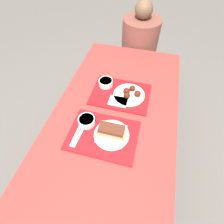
{
  "coord_description": "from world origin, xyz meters",
  "views": [
    {
      "loc": [
        0.17,
        -0.69,
        1.75
      ],
      "look_at": [
        -0.01,
        0.02,
        0.81
      ],
      "focal_mm": 28.0,
      "sensor_mm": 36.0,
      "label": 1
    }
  ],
  "objects_px": {
    "brisket_sandwich_plate": "(111,132)",
    "person_seated_across": "(140,41)",
    "wings_plate_far": "(130,93)",
    "bowl_coleslaw_near": "(87,121)",
    "bowl_coleslaw_far": "(106,82)",
    "tray_near": "(103,135)",
    "tray_far": "(121,94)"
  },
  "relations": [
    {
      "from": "tray_far",
      "to": "wings_plate_far",
      "type": "relative_size",
      "value": 1.85
    },
    {
      "from": "tray_near",
      "to": "wings_plate_far",
      "type": "distance_m",
      "value": 0.4
    },
    {
      "from": "bowl_coleslaw_near",
      "to": "wings_plate_far",
      "type": "bearing_deg",
      "value": 55.22
    },
    {
      "from": "wings_plate_far",
      "to": "brisket_sandwich_plate",
      "type": "bearing_deg",
      "value": -96.78
    },
    {
      "from": "bowl_coleslaw_far",
      "to": "wings_plate_far",
      "type": "bearing_deg",
      "value": -16.87
    },
    {
      "from": "bowl_coleslaw_near",
      "to": "wings_plate_far",
      "type": "height_order",
      "value": "wings_plate_far"
    },
    {
      "from": "bowl_coleslaw_near",
      "to": "bowl_coleslaw_far",
      "type": "relative_size",
      "value": 1.0
    },
    {
      "from": "brisket_sandwich_plate",
      "to": "bowl_coleslaw_far",
      "type": "xyz_separation_m",
      "value": [
        -0.16,
        0.44,
        -0.0
      ]
    },
    {
      "from": "person_seated_across",
      "to": "bowl_coleslaw_far",
      "type": "bearing_deg",
      "value": -100.55
    },
    {
      "from": "wings_plate_far",
      "to": "person_seated_across",
      "type": "relative_size",
      "value": 0.35
    },
    {
      "from": "brisket_sandwich_plate",
      "to": "person_seated_across",
      "type": "bearing_deg",
      "value": 90.49
    },
    {
      "from": "tray_far",
      "to": "bowl_coleslaw_far",
      "type": "distance_m",
      "value": 0.16
    },
    {
      "from": "tray_far",
      "to": "wings_plate_far",
      "type": "xyz_separation_m",
      "value": [
        0.07,
        0.0,
        0.02
      ]
    },
    {
      "from": "brisket_sandwich_plate",
      "to": "wings_plate_far",
      "type": "distance_m",
      "value": 0.38
    },
    {
      "from": "bowl_coleslaw_far",
      "to": "bowl_coleslaw_near",
      "type": "bearing_deg",
      "value": -92.96
    },
    {
      "from": "person_seated_across",
      "to": "brisket_sandwich_plate",
      "type": "bearing_deg",
      "value": -89.51
    },
    {
      "from": "tray_far",
      "to": "brisket_sandwich_plate",
      "type": "bearing_deg",
      "value": -86.34
    },
    {
      "from": "bowl_coleslaw_far",
      "to": "person_seated_across",
      "type": "height_order",
      "value": "person_seated_across"
    },
    {
      "from": "tray_near",
      "to": "bowl_coleslaw_near",
      "type": "xyz_separation_m",
      "value": [
        -0.13,
        0.06,
        0.03
      ]
    },
    {
      "from": "brisket_sandwich_plate",
      "to": "bowl_coleslaw_far",
      "type": "height_order",
      "value": "brisket_sandwich_plate"
    },
    {
      "from": "brisket_sandwich_plate",
      "to": "person_seated_across",
      "type": "xyz_separation_m",
      "value": [
        -0.01,
        1.25,
        -0.08
      ]
    },
    {
      "from": "tray_far",
      "to": "bowl_coleslaw_near",
      "type": "relative_size",
      "value": 3.94
    },
    {
      "from": "bowl_coleslaw_near",
      "to": "wings_plate_far",
      "type": "xyz_separation_m",
      "value": [
        0.23,
        0.33,
        -0.01
      ]
    },
    {
      "from": "tray_near",
      "to": "brisket_sandwich_plate",
      "type": "bearing_deg",
      "value": 11.88
    },
    {
      "from": "bowl_coleslaw_far",
      "to": "person_seated_across",
      "type": "relative_size",
      "value": 0.16
    },
    {
      "from": "wings_plate_far",
      "to": "person_seated_across",
      "type": "distance_m",
      "value": 0.88
    },
    {
      "from": "bowl_coleslaw_far",
      "to": "tray_near",
      "type": "bearing_deg",
      "value": -76.37
    },
    {
      "from": "wings_plate_far",
      "to": "tray_near",
      "type": "bearing_deg",
      "value": -104.23
    },
    {
      "from": "bowl_coleslaw_near",
      "to": "brisket_sandwich_plate",
      "type": "xyz_separation_m",
      "value": [
        0.18,
        -0.05,
        0.0
      ]
    },
    {
      "from": "person_seated_across",
      "to": "tray_near",
      "type": "bearing_deg",
      "value": -91.94
    },
    {
      "from": "brisket_sandwich_plate",
      "to": "person_seated_across",
      "type": "height_order",
      "value": "person_seated_across"
    },
    {
      "from": "tray_far",
      "to": "person_seated_across",
      "type": "distance_m",
      "value": 0.88
    }
  ]
}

